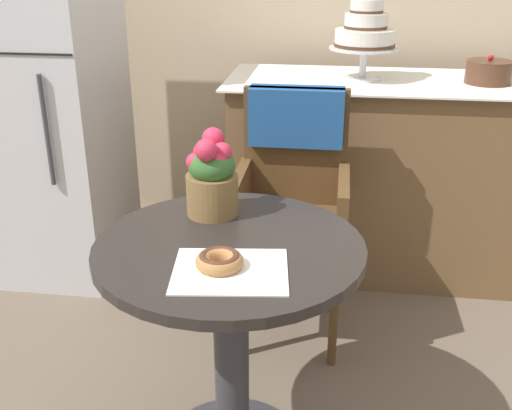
{
  "coord_description": "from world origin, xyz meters",
  "views": [
    {
      "loc": [
        0.27,
        -1.42,
        1.45
      ],
      "look_at": [
        0.05,
        0.15,
        0.77
      ],
      "focal_mm": 42.97,
      "sensor_mm": 36.0,
      "label": 1
    }
  ],
  "objects_px": {
    "wicker_chair": "(293,175)",
    "donut_front": "(218,260)",
    "cafe_table": "(231,312)",
    "round_layer_cake": "(489,72)",
    "tiered_cake_stand": "(365,33)",
    "refrigerator": "(38,91)",
    "flower_vase": "(212,175)"
  },
  "relations": [
    {
      "from": "cafe_table",
      "to": "flower_vase",
      "type": "relative_size",
      "value": 2.92
    },
    {
      "from": "round_layer_cake",
      "to": "refrigerator",
      "type": "distance_m",
      "value": 1.95
    },
    {
      "from": "cafe_table",
      "to": "wicker_chair",
      "type": "bearing_deg",
      "value": 81.82
    },
    {
      "from": "tiered_cake_stand",
      "to": "refrigerator",
      "type": "xyz_separation_m",
      "value": [
        -1.41,
        -0.2,
        -0.25
      ]
    },
    {
      "from": "wicker_chair",
      "to": "flower_vase",
      "type": "relative_size",
      "value": 3.87
    },
    {
      "from": "flower_vase",
      "to": "donut_front",
      "type": "bearing_deg",
      "value": -76.44
    },
    {
      "from": "cafe_table",
      "to": "wicker_chair",
      "type": "distance_m",
      "value": 0.77
    },
    {
      "from": "flower_vase",
      "to": "refrigerator",
      "type": "distance_m",
      "value": 1.33
    },
    {
      "from": "tiered_cake_stand",
      "to": "donut_front",
      "type": "bearing_deg",
      "value": -104.27
    },
    {
      "from": "wicker_chair",
      "to": "donut_front",
      "type": "bearing_deg",
      "value": -97.49
    },
    {
      "from": "tiered_cake_stand",
      "to": "refrigerator",
      "type": "relative_size",
      "value": 0.2
    },
    {
      "from": "cafe_table",
      "to": "round_layer_cake",
      "type": "bearing_deg",
      "value": 55.53
    },
    {
      "from": "cafe_table",
      "to": "flower_vase",
      "type": "height_order",
      "value": "flower_vase"
    },
    {
      "from": "cafe_table",
      "to": "wicker_chair",
      "type": "height_order",
      "value": "wicker_chair"
    },
    {
      "from": "donut_front",
      "to": "flower_vase",
      "type": "relative_size",
      "value": 0.48
    },
    {
      "from": "wicker_chair",
      "to": "tiered_cake_stand",
      "type": "xyz_separation_m",
      "value": [
        0.25,
        0.55,
        0.46
      ]
    },
    {
      "from": "donut_front",
      "to": "round_layer_cake",
      "type": "bearing_deg",
      "value": 57.99
    },
    {
      "from": "flower_vase",
      "to": "round_layer_cake",
      "type": "distance_m",
      "value": 1.47
    },
    {
      "from": "wicker_chair",
      "to": "refrigerator",
      "type": "distance_m",
      "value": 1.23
    },
    {
      "from": "tiered_cake_stand",
      "to": "round_layer_cake",
      "type": "relative_size",
      "value": 1.76
    },
    {
      "from": "wicker_chair",
      "to": "refrigerator",
      "type": "bearing_deg",
      "value": 163.19
    },
    {
      "from": "wicker_chair",
      "to": "donut_front",
      "type": "xyz_separation_m",
      "value": [
        -0.11,
        -0.89,
        0.1
      ]
    },
    {
      "from": "cafe_table",
      "to": "donut_front",
      "type": "height_order",
      "value": "donut_front"
    },
    {
      "from": "cafe_table",
      "to": "flower_vase",
      "type": "bearing_deg",
      "value": 113.77
    },
    {
      "from": "flower_vase",
      "to": "wicker_chair",
      "type": "bearing_deg",
      "value": 71.46
    },
    {
      "from": "wicker_chair",
      "to": "tiered_cake_stand",
      "type": "relative_size",
      "value": 2.85
    },
    {
      "from": "cafe_table",
      "to": "round_layer_cake",
      "type": "height_order",
      "value": "round_layer_cake"
    },
    {
      "from": "tiered_cake_stand",
      "to": "round_layer_cake",
      "type": "height_order",
      "value": "tiered_cake_stand"
    },
    {
      "from": "tiered_cake_stand",
      "to": "refrigerator",
      "type": "bearing_deg",
      "value": -171.92
    },
    {
      "from": "tiered_cake_stand",
      "to": "round_layer_cake",
      "type": "distance_m",
      "value": 0.55
    },
    {
      "from": "donut_front",
      "to": "refrigerator",
      "type": "relative_size",
      "value": 0.07
    },
    {
      "from": "wicker_chair",
      "to": "donut_front",
      "type": "height_order",
      "value": "wicker_chair"
    }
  ]
}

